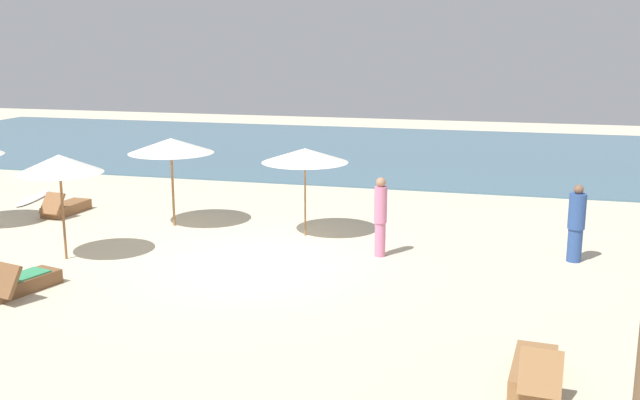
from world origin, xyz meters
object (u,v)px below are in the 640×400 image
at_px(umbrella_2, 171,146).
at_px(lounger_6, 20,283).
at_px(umbrella_4, 305,155).
at_px(surfboard, 33,198).
at_px(person_1, 576,223).
at_px(umbrella_1, 59,164).
at_px(lounger_0, 535,371).
at_px(lounger_5, 65,208).
at_px(person_0, 380,216).

height_order(umbrella_2, lounger_6, umbrella_2).
bearing_deg(umbrella_4, surfboard, 168.06).
distance_m(lounger_6, person_1, 11.55).
xyz_separation_m(umbrella_1, person_1, (10.87, 2.69, -1.27)).
relative_size(umbrella_4, lounger_6, 1.25).
bearing_deg(surfboard, lounger_0, -31.33).
bearing_deg(surfboard, umbrella_4, -11.94).
height_order(umbrella_4, lounger_0, umbrella_4).
height_order(umbrella_2, umbrella_4, umbrella_2).
relative_size(umbrella_1, lounger_5, 1.37).
xyz_separation_m(person_1, surfboard, (-15.44, 2.52, -0.82)).
bearing_deg(person_0, umbrella_4, 148.69).
relative_size(person_0, person_1, 1.05).
height_order(lounger_0, person_0, person_0).
bearing_deg(umbrella_1, surfboard, 131.24).
xyz_separation_m(lounger_0, lounger_6, (-9.52, 1.46, 0.01)).
bearing_deg(person_1, lounger_0, -98.36).
relative_size(lounger_0, lounger_6, 0.96).
height_order(umbrella_4, surfboard, umbrella_4).
height_order(person_0, person_1, person_0).
xyz_separation_m(umbrella_1, lounger_6, (0.42, -2.17, -1.95)).
distance_m(lounger_0, surfboard, 16.99).
distance_m(umbrella_4, person_0, 2.69).
bearing_deg(person_1, surfboard, 170.75).
xyz_separation_m(umbrella_2, umbrella_4, (3.58, -0.07, -0.09)).
bearing_deg(lounger_6, person_0, 33.55).
relative_size(umbrella_2, lounger_6, 1.32).
distance_m(umbrella_2, person_0, 5.96).
relative_size(lounger_0, person_0, 0.93).
bearing_deg(umbrella_1, person_1, 13.91).
distance_m(lounger_5, lounger_6, 6.63).
xyz_separation_m(lounger_0, person_0, (-3.25, 5.62, 0.76)).
bearing_deg(lounger_0, person_0, 120.09).
distance_m(person_0, person_1, 4.24).
relative_size(lounger_6, person_1, 1.01).
bearing_deg(lounger_0, lounger_6, 171.28).
xyz_separation_m(umbrella_1, surfboard, (-4.57, 5.21, -2.10)).
xyz_separation_m(umbrella_1, umbrella_4, (4.58, 3.27, -0.12)).
bearing_deg(surfboard, lounger_5, -34.83).
xyz_separation_m(person_0, surfboard, (-11.26, 3.22, -0.90)).
height_order(lounger_0, person_1, person_1).
height_order(umbrella_1, person_1, umbrella_1).
distance_m(umbrella_2, person_1, 9.97).
relative_size(lounger_0, lounger_5, 0.98).
relative_size(umbrella_1, lounger_0, 1.39).
bearing_deg(umbrella_2, person_0, -13.40).
relative_size(person_1, surfboard, 0.72).
bearing_deg(lounger_0, surfboard, 148.67).
bearing_deg(umbrella_2, lounger_0, -37.95).
distance_m(umbrella_2, lounger_0, 11.50).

